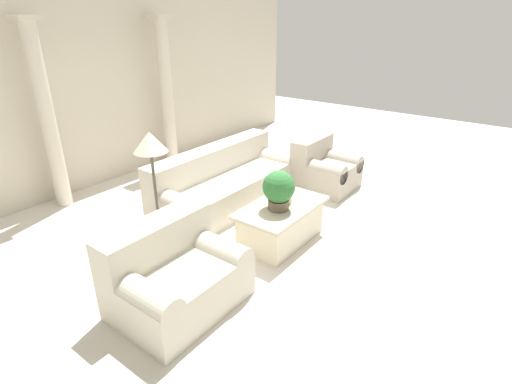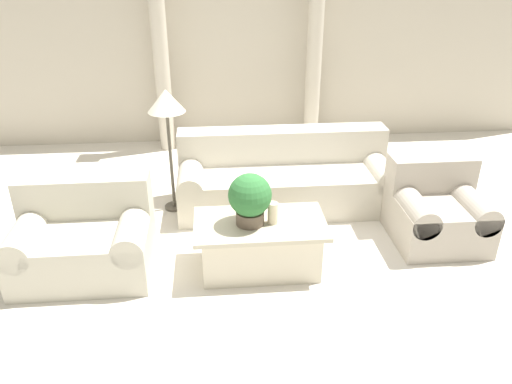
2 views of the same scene
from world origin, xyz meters
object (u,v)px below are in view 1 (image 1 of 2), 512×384
object	(u,v)px
coffee_table	(281,223)
floor_lamp	(151,148)
loveseat	(175,274)
armchair	(324,168)
potted_plant	(279,189)
sofa_long	(225,183)

from	to	relation	value
coffee_table	floor_lamp	xyz separation A→B (m)	(-0.86, 1.25, 0.94)
loveseat	coffee_table	world-z (taller)	loveseat
armchair	potted_plant	bearing A→B (deg)	-168.16
coffee_table	potted_plant	bearing A→B (deg)	-170.73
sofa_long	coffee_table	distance (m)	1.32
loveseat	floor_lamp	distance (m)	1.58
loveseat	armchair	xyz separation A→B (m)	(3.42, 0.24, -0.01)
coffee_table	sofa_long	bearing A→B (deg)	72.23
sofa_long	coffee_table	world-z (taller)	sofa_long
floor_lamp	armchair	distance (m)	2.95
loveseat	potted_plant	size ratio (longest dim) A/B	2.51
sofa_long	potted_plant	distance (m)	1.42
floor_lamp	loveseat	bearing A→B (deg)	-123.48
potted_plant	sofa_long	bearing A→B (deg)	68.76
potted_plant	floor_lamp	xyz separation A→B (m)	(-0.77, 1.27, 0.45)
coffee_table	armchair	distance (m)	1.86
sofa_long	loveseat	xyz separation A→B (m)	(-2.00, -1.11, 0.01)
floor_lamp	armchair	bearing A→B (deg)	-17.83
sofa_long	loveseat	distance (m)	2.29
sofa_long	floor_lamp	distance (m)	1.53
floor_lamp	coffee_table	bearing A→B (deg)	-55.35
armchair	floor_lamp	bearing A→B (deg)	162.17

